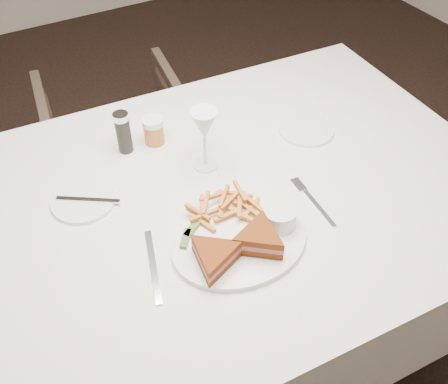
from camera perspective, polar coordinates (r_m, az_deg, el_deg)
ground at (r=2.02m, az=-1.28°, el=-9.67°), size 5.00×5.00×0.00m
table at (r=1.55m, az=-0.92°, el=-10.09°), size 1.56×1.09×0.75m
chair_far at (r=2.23m, az=-12.03°, el=6.38°), size 0.64×0.61×0.59m
table_setting at (r=1.19m, az=-0.36°, el=-1.25°), size 0.81×0.63×0.18m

